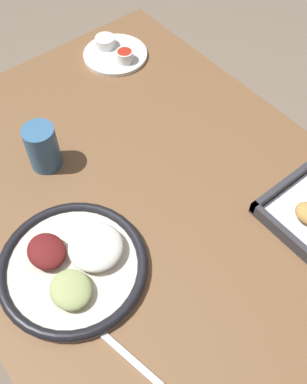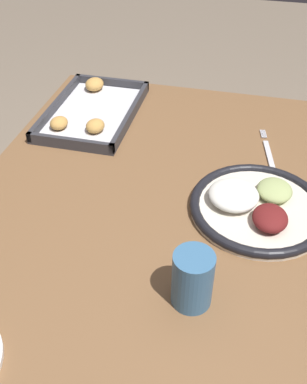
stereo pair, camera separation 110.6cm
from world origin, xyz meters
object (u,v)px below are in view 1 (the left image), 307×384
at_px(fork, 128,357).
at_px(drinking_cup, 42,147).
at_px(saucer_plate, 115,52).
at_px(dinner_plate, 74,265).

height_order(fork, drinking_cup, drinking_cup).
distance_m(fork, saucer_plate, 0.78).
height_order(saucer_plate, drinking_cup, drinking_cup).
xyz_separation_m(fork, saucer_plate, (-0.64, 0.44, 0.01)).
bearing_deg(saucer_plate, dinner_plate, -43.10).
height_order(dinner_plate, drinking_cup, drinking_cup).
bearing_deg(drinking_cup, fork, -14.24).
distance_m(dinner_plate, drinking_cup, 0.27).
bearing_deg(fork, drinking_cup, 154.73).
distance_m(dinner_plate, saucer_plate, 0.62).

